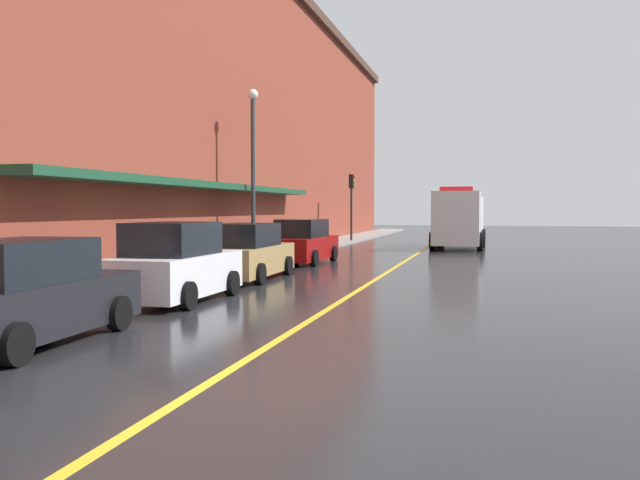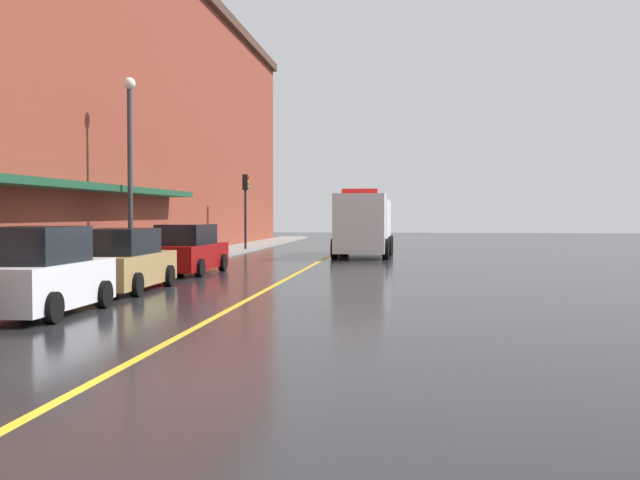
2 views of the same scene
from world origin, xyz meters
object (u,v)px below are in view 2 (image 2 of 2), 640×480
at_px(parked_car_2, 122,262).
at_px(street_lamp_left, 130,152).
at_px(parked_car_1, 39,274).
at_px(box_truck, 364,225).
at_px(parked_car_3, 188,251).
at_px(parking_meter_0, 159,243).
at_px(traffic_light_near, 246,197).
at_px(parking_meter_1, 122,248).

height_order(parked_car_2, street_lamp_left, street_lamp_left).
height_order(parked_car_1, box_truck, box_truck).
bearing_deg(parked_car_3, parking_meter_0, 55.49).
bearing_deg(traffic_light_near, box_truck, -29.59).
bearing_deg(street_lamp_left, parked_car_1, -79.42).
xyz_separation_m(parked_car_1, parked_car_3, (-0.06, 11.59, -0.04)).
xyz_separation_m(parked_car_1, parking_meter_0, (-1.49, 12.64, 0.18)).
bearing_deg(parked_car_2, traffic_light_near, 2.26).
relative_size(parked_car_3, parking_meter_0, 3.59).
xyz_separation_m(parked_car_3, box_truck, (5.71, 12.40, 0.77)).
bearing_deg(traffic_light_near, parking_meter_0, -90.23).
xyz_separation_m(parking_meter_0, parking_meter_1, (0.00, -3.89, 0.00)).
distance_m(parked_car_3, traffic_light_near, 16.64).
bearing_deg(parked_car_1, traffic_light_near, 3.06).
height_order(parking_meter_1, traffic_light_near, traffic_light_near).
relative_size(parked_car_3, parking_meter_1, 3.59).
bearing_deg(parking_meter_1, parked_car_2, -69.09).
height_order(parked_car_2, parked_car_3, parked_car_3).
relative_size(parked_car_2, parking_meter_1, 3.58).
distance_m(box_truck, street_lamp_left, 15.21).
distance_m(parked_car_3, parking_meter_1, 3.18).
distance_m(parking_meter_0, street_lamp_left, 3.69).
bearing_deg(parked_car_2, box_truck, -18.08).
height_order(parking_meter_0, street_lamp_left, street_lamp_left).
height_order(parking_meter_0, traffic_light_near, traffic_light_near).
bearing_deg(traffic_light_near, parked_car_2, -86.73).
bearing_deg(street_lamp_left, parking_meter_0, 67.39).
bearing_deg(parked_car_3, parked_car_2, -178.75).
bearing_deg(parked_car_3, street_lamp_left, 102.71).
distance_m(parked_car_1, parked_car_3, 11.59).
xyz_separation_m(parked_car_2, parking_meter_1, (-1.36, 3.57, 0.23)).
xyz_separation_m(box_truck, traffic_light_near, (-7.08, 4.02, 1.55)).
bearing_deg(parked_car_3, box_truck, -22.90).
bearing_deg(parked_car_1, parked_car_3, 0.45).
distance_m(box_truck, traffic_light_near, 8.28).
distance_m(parking_meter_0, parking_meter_1, 3.89).
bearing_deg(parking_meter_0, parked_car_2, -79.63).
relative_size(parked_car_3, box_truck, 0.59).
relative_size(parked_car_2, street_lamp_left, 0.69).
distance_m(parked_car_2, parking_meter_0, 7.58).
bearing_deg(parked_car_1, parked_car_2, 1.56).
relative_size(parking_meter_0, traffic_light_near, 0.31).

